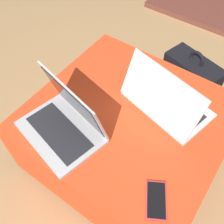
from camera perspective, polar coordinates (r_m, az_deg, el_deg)
ground_plane at (r=1.51m, az=2.89°, el=-9.62°), size 14.00×14.00×0.00m
ottoman at (r=1.33m, az=3.24°, el=-5.59°), size 0.85×0.80×0.41m
laptop_near at (r=1.09m, az=-10.21°, el=-2.19°), size 0.39×0.31×0.25m
laptop_far at (r=1.17m, az=11.45°, el=2.39°), size 0.42×0.31×0.23m
cell_phone at (r=0.99m, az=9.59°, el=-18.39°), size 0.13×0.16×0.01m
backpack at (r=1.62m, az=16.22°, el=5.27°), size 0.34×0.26×0.46m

